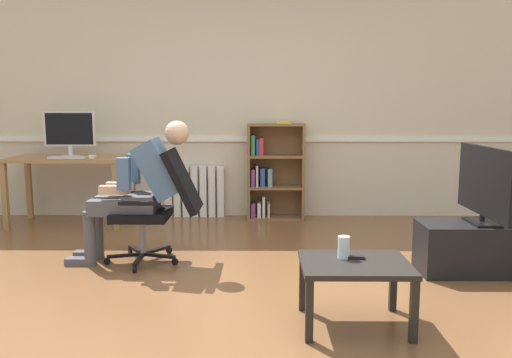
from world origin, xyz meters
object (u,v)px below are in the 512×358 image
Objects in this scene: computer_desk at (69,166)px; spare_remote at (352,257)px; keyboard at (68,157)px; tv_screen at (485,183)px; imac_monitor at (70,130)px; office_chair at (160,201)px; tv_stand at (480,248)px; drinking_glass at (344,247)px; coffee_table at (355,271)px; radiator at (195,191)px; computer_mouse at (93,156)px; person_seated at (139,187)px; bookshelf at (272,172)px.

spare_remote is (2.68, -2.60, -0.24)m from computer_desk.
keyboard is 0.43× the size of tv_screen.
imac_monitor reaches higher than computer_desk.
office_chair is (1.28, -1.40, -0.13)m from computer_desk.
drinking_glass is at bearing -143.48° from tv_stand.
computer_desk is 0.19m from keyboard.
computer_desk reaches higher than coffee_table.
radiator is (1.34, 0.39, -0.35)m from computer_desk.
computer_mouse is 0.67× the size of spare_remote.
office_chair reaches higher than computer_mouse.
person_seated is at bearing 141.25° from coffee_table.
office_chair reaches higher than coffee_table.
drinking_glass is (-1.23, -0.91, 0.26)m from tv_stand.
tv_stand is (2.59, -0.28, -0.32)m from office_chair.
spare_remote is at bearing -141.86° from tv_stand.
computer_mouse reaches higher than keyboard.
computer_mouse reaches higher than radiator.
office_chair is 1.80m from drinking_glass.
computer_mouse is 3.46m from spare_remote.
spare_remote is (-1.18, -0.93, -0.31)m from tv_screen.
person_seated is (0.80, -1.28, -0.13)m from computer_mouse.
coffee_table is (2.69, -2.74, -0.70)m from imac_monitor.
tv_screen is (0.00, -0.00, 0.52)m from tv_stand.
imac_monitor is at bearing 91.98° from computer_desk.
tv_stand is (2.76, -0.28, -0.44)m from person_seated.
keyboard is at bearing -157.74° from radiator.
spare_remote reaches higher than coffee_table.
office_chair is 7.10× the size of drinking_glass.
coffee_table is 0.09m from spare_remote.
radiator is 3.26m from tv_stand.
spare_remote is (1.58, -1.21, -0.24)m from person_seated.
computer_mouse is at bearing -168.00° from bookshelf.
tv_stand is at bearing -45.85° from spare_remote.
bookshelf is at bearing 98.31° from coffee_table.
imac_monitor is at bearing -138.72° from office_chair.
spare_remote is at bearing -81.63° from bookshelf.
person_seated is 1.29× the size of tv_screen.
radiator is 5.14× the size of drinking_glass.
computer_mouse is at bearing -153.70° from radiator.
person_seated reaches higher than coffee_table.
keyboard is at bearing -168.90° from bookshelf.
radiator is 0.73× the size of tv_stand.
bookshelf is at bearing 14.38° from spare_remote.
tv_screen is at bearing -39.28° from radiator.
tv_stand is at bearing 84.59° from person_seated.
tv_screen is at bearing -50.72° from bookshelf.
keyboard is 3.68m from coffee_table.
person_seated is at bearing 58.56° from spare_remote.
spare_remote is (2.37, -2.48, -0.36)m from computer_mouse.
tv_screen reaches higher than office_chair.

